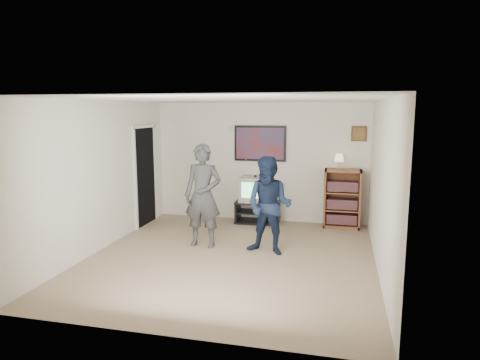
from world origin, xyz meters
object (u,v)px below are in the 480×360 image
at_px(person_tall, 203,196).
at_px(person_short, 269,206).
at_px(media_stand, 258,212).
at_px(bookshelf, 342,199).
at_px(crt_television, 255,189).

height_order(person_tall, person_short, person_tall).
relative_size(media_stand, bookshelf, 0.79).
bearing_deg(media_stand, person_tall, -111.16).
relative_size(crt_television, person_short, 0.38).
relative_size(media_stand, crt_television, 1.52).
xyz_separation_m(crt_television, bookshelf, (1.77, 0.05, -0.13)).
distance_m(media_stand, person_short, 2.05).
bearing_deg(person_short, media_stand, 117.57).
relative_size(media_stand, person_tall, 0.52).
distance_m(bookshelf, person_tall, 2.96).
height_order(media_stand, crt_television, crt_television).
height_order(bookshelf, person_short, person_short).
bearing_deg(person_short, bookshelf, 70.11).
bearing_deg(bookshelf, person_short, -121.10).
relative_size(media_stand, person_short, 0.57).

